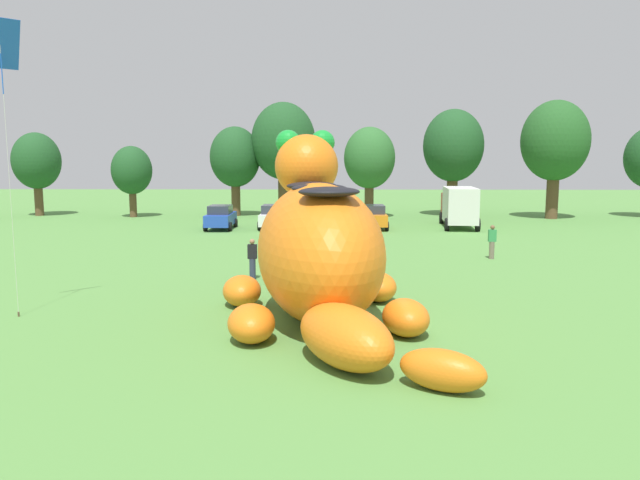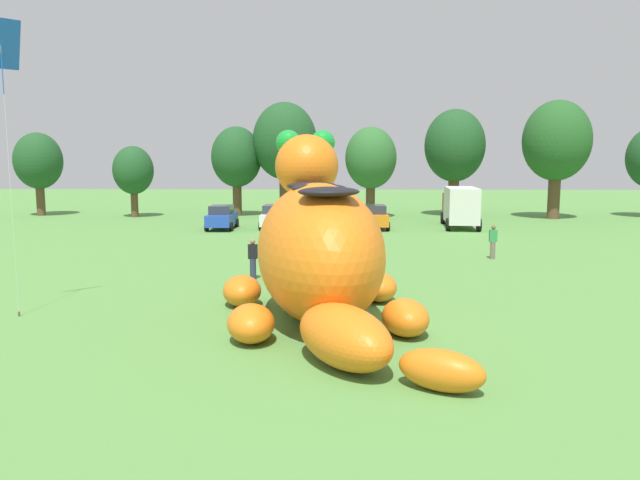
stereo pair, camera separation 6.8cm
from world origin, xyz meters
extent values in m
plane|color=#568E42|center=(0.00, 0.00, 0.00)|extent=(160.00, 160.00, 0.00)
ellipsoid|color=orange|center=(-1.42, 0.45, 2.15)|extent=(5.01, 8.15, 4.29)
ellipsoid|color=orange|center=(-1.95, 3.64, 4.75)|extent=(2.64, 2.83, 2.26)
sphere|color=green|center=(-2.62, 3.88, 5.60)|extent=(0.91, 0.91, 0.91)
sphere|color=green|center=(-1.39, 4.08, 5.60)|extent=(0.91, 0.91, 0.91)
ellipsoid|color=black|center=(-1.70, 2.14, 4.12)|extent=(1.92, 1.64, 0.29)
ellipsoid|color=black|center=(-1.42, 0.45, 4.12)|extent=(1.92, 1.64, 0.29)
ellipsoid|color=black|center=(-1.10, -1.43, 4.12)|extent=(1.92, 1.64, 0.29)
ellipsoid|color=orange|center=(-4.11, 2.13, 0.52)|extent=(1.59, 2.02, 1.05)
ellipsoid|color=orange|center=(0.59, 2.91, 0.52)|extent=(1.59, 2.02, 1.05)
ellipsoid|color=orange|center=(-3.24, -1.98, 0.52)|extent=(1.59, 2.02, 1.05)
ellipsoid|color=orange|center=(1.09, -1.26, 0.52)|extent=(1.59, 2.02, 1.05)
ellipsoid|color=orange|center=(-0.70, -3.88, 0.75)|extent=(3.18, 3.83, 1.50)
ellipsoid|color=orange|center=(1.40, -5.41, 0.46)|extent=(2.16, 1.76, 0.92)
cube|color=#2347B7|center=(-8.99, 24.66, 0.72)|extent=(1.73, 4.11, 0.80)
cube|color=#2D333D|center=(-8.99, 24.51, 1.42)|extent=(1.51, 1.98, 0.60)
cylinder|color=black|center=(-9.85, 25.92, 0.32)|extent=(0.24, 0.64, 0.64)
cylinder|color=black|center=(-8.15, 25.93, 0.32)|extent=(0.24, 0.64, 0.64)
cylinder|color=black|center=(-9.83, 23.38, 0.32)|extent=(0.24, 0.64, 0.64)
cylinder|color=black|center=(-8.13, 23.39, 0.32)|extent=(0.24, 0.64, 0.64)
cube|color=white|center=(-5.27, 25.14, 0.72)|extent=(1.75, 4.12, 0.80)
cube|color=#2D333D|center=(-5.27, 24.99, 1.42)|extent=(1.52, 1.98, 0.60)
cylinder|color=black|center=(-6.10, 26.42, 0.32)|extent=(0.25, 0.64, 0.64)
cylinder|color=black|center=(-4.40, 26.40, 0.32)|extent=(0.25, 0.64, 0.64)
cylinder|color=black|center=(-6.13, 23.88, 0.32)|extent=(0.25, 0.64, 0.64)
cylinder|color=black|center=(-4.43, 23.86, 0.32)|extent=(0.25, 0.64, 0.64)
cube|color=black|center=(-2.14, 24.18, 0.72)|extent=(1.75, 4.12, 0.80)
cube|color=#2D333D|center=(-2.14, 24.03, 1.42)|extent=(1.52, 1.99, 0.60)
cylinder|color=black|center=(-3.01, 25.44, 0.32)|extent=(0.25, 0.64, 0.64)
cylinder|color=black|center=(-1.31, 25.46, 0.32)|extent=(0.25, 0.64, 0.64)
cylinder|color=black|center=(-2.98, 22.90, 0.32)|extent=(0.25, 0.64, 0.64)
cylinder|color=black|center=(-1.28, 22.92, 0.32)|extent=(0.25, 0.64, 0.64)
cube|color=orange|center=(1.92, 25.17, 0.72)|extent=(1.76, 4.13, 0.80)
cube|color=#2D333D|center=(1.92, 25.02, 1.42)|extent=(1.53, 1.99, 0.60)
cylinder|color=black|center=(1.05, 26.43, 0.32)|extent=(0.25, 0.64, 0.64)
cylinder|color=black|center=(2.75, 26.46, 0.32)|extent=(0.25, 0.64, 0.64)
cylinder|color=black|center=(1.09, 23.89, 0.32)|extent=(0.25, 0.64, 0.64)
cylinder|color=black|center=(2.79, 23.92, 0.32)|extent=(0.25, 0.64, 0.64)
cube|color=#B2231E|center=(8.44, 28.61, 1.40)|extent=(2.15, 1.97, 1.90)
cube|color=silver|center=(8.16, 25.43, 1.70)|extent=(2.50, 4.77, 2.50)
cylinder|color=black|center=(7.44, 28.70, 0.45)|extent=(0.36, 0.92, 0.90)
cylinder|color=black|center=(9.43, 28.52, 0.45)|extent=(0.36, 0.92, 0.90)
cylinder|color=black|center=(6.97, 23.91, 0.45)|extent=(0.36, 0.92, 0.90)
cylinder|color=black|center=(9.06, 23.73, 0.45)|extent=(0.36, 0.92, 0.90)
cylinder|color=brown|center=(-26.93, 34.62, 1.28)|extent=(0.73, 0.73, 2.56)
ellipsoid|color=#1E4C23|center=(-26.93, 34.62, 4.81)|extent=(4.10, 4.10, 4.91)
cylinder|color=brown|center=(-18.19, 33.48, 1.07)|extent=(0.61, 0.61, 2.14)
ellipsoid|color=#1E4C23|center=(-18.19, 33.48, 4.02)|extent=(3.42, 3.42, 4.11)
cylinder|color=brown|center=(-9.53, 34.94, 1.37)|extent=(0.78, 0.78, 2.74)
ellipsoid|color=#1E4C23|center=(-9.53, 34.94, 5.15)|extent=(4.38, 4.38, 5.26)
cylinder|color=brown|center=(-5.28, 34.71, 1.73)|extent=(0.99, 0.99, 3.46)
ellipsoid|color=#1E4C23|center=(-5.28, 34.71, 6.51)|extent=(5.54, 5.54, 6.65)
cylinder|color=brown|center=(2.10, 33.35, 1.35)|extent=(0.77, 0.77, 2.70)
ellipsoid|color=#2D662D|center=(2.10, 33.35, 5.07)|extent=(4.31, 4.31, 5.18)
cylinder|color=brown|center=(9.47, 35.17, 1.63)|extent=(0.93, 0.93, 3.26)
ellipsoid|color=#1E4C23|center=(9.47, 35.17, 6.13)|extent=(5.21, 5.21, 6.26)
cylinder|color=brown|center=(17.38, 32.86, 1.72)|extent=(0.98, 0.98, 3.45)
ellipsoid|color=#235623|center=(17.38, 32.86, 6.48)|extent=(5.52, 5.52, 6.62)
cylinder|color=#2D334C|center=(-4.35, 6.68, 0.44)|extent=(0.26, 0.26, 0.88)
cube|color=black|center=(-4.35, 6.68, 1.18)|extent=(0.38, 0.22, 0.60)
sphere|color=#9E7051|center=(-4.35, 6.68, 1.60)|extent=(0.22, 0.22, 0.22)
cylinder|color=#726656|center=(7.02, 12.14, 0.44)|extent=(0.26, 0.26, 0.88)
cube|color=#338C4C|center=(7.02, 12.14, 1.18)|extent=(0.38, 0.22, 0.60)
sphere|color=brown|center=(7.02, 12.14, 1.60)|extent=(0.22, 0.22, 0.22)
cylinder|color=brown|center=(-11.07, 0.55, 0.07)|extent=(0.06, 0.06, 0.15)
cylinder|color=silver|center=(-11.07, 0.55, 4.32)|extent=(0.01, 0.01, 8.33)
cube|color=blue|center=(-11.07, 0.55, 8.48)|extent=(1.13, 1.13, 1.44)
cylinder|color=blue|center=(-11.07, 0.55, 7.58)|extent=(0.03, 0.03, 1.20)
camera|label=1|loc=(-1.01, -18.12, 5.04)|focal=33.95mm
camera|label=2|loc=(-0.94, -18.12, 5.04)|focal=33.95mm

